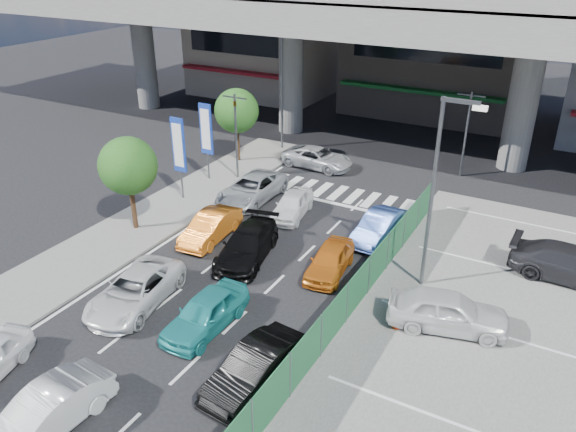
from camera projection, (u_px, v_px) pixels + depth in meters
The scene contains 29 objects.
ground at pixel (201, 311), 21.97m from camera, with size 120.00×120.00×0.00m, color black.
parking_lot at pixel (502, 373), 18.75m from camera, with size 12.00×28.00×0.06m, color #5C5C5A.
sidewalk_left at pixel (136, 228), 28.12m from camera, with size 4.00×30.00×0.12m, color #5C5C5A.
fence_run at pixel (335, 318), 20.06m from camera, with size 0.16×22.00×1.80m, color #1F5B33, non-canonical shape.
expressway at pixel (402, 15), 35.36m from camera, with size 64.00×14.00×10.75m.
building_west at pixel (266, 20), 51.13m from camera, with size 12.00×10.90×13.00m.
building_center at pixel (445, 18), 44.54m from camera, with size 14.00×10.90×15.00m.
traffic_light_left at pixel (235, 116), 32.34m from camera, with size 1.60×1.24×5.20m.
traffic_light_right at pixel (469, 113), 32.76m from camera, with size 1.60×1.24×5.20m.
street_lamp_right at pixel (438, 181), 21.46m from camera, with size 1.65×0.22×8.00m.
street_lamp_left at pixel (284, 80), 36.73m from camera, with size 1.65×0.22×8.00m.
signboard_near at pixel (179, 147), 30.01m from camera, with size 0.80×0.14×4.70m.
signboard_far at pixel (206, 131), 32.54m from camera, with size 0.80×0.14×4.70m.
tree_near at pixel (128, 166), 26.65m from camera, with size 2.80×2.80×4.80m.
tree_far at pixel (237, 111), 35.24m from camera, with size 2.80×2.80×4.80m.
hatch_white_back_mid at pixel (45, 413), 16.30m from camera, with size 1.46×4.19×1.38m, color silver.
sedan_white_mid_left at pixel (135, 290), 22.05m from camera, with size 2.21×4.79×1.33m, color silver.
taxi_teal_mid at pixel (205, 313), 20.69m from camera, with size 1.63×4.05×1.38m, color teal.
hatch_black_mid_right at pixel (256, 368), 18.02m from camera, with size 1.46×4.19×1.38m, color black.
taxi_orange_left at pixel (211, 227), 26.93m from camera, with size 1.39×3.99×1.32m, color orange.
sedan_black_mid at pixel (247, 245), 25.27m from camera, with size 1.93×4.76×1.38m, color black.
taxi_orange_right at pixel (330, 260), 24.19m from camera, with size 1.48×3.69×1.26m, color #CC6918.
wagon_silver_front_left at pixel (252, 189), 30.98m from camera, with size 2.29×4.97×1.38m, color #A7AAAF.
sedan_white_front_mid at pixel (292, 205), 29.24m from camera, with size 1.50×3.72×1.27m, color white.
kei_truck_front_right at pixel (379, 227), 26.94m from camera, with size 1.39×3.98×1.31m, color #557EEF.
crossing_wagon_silver at pixel (318, 158), 35.55m from camera, with size 2.08×4.52×1.26m, color #AEB0B6.
parked_sedan_white at pixel (448, 311), 20.59m from camera, with size 1.77×4.39×1.50m, color silver.
parked_sedan_dgrey at pixel (572, 265), 23.56m from camera, with size 2.04×5.02×1.46m, color #27272B.
traffic_cone at pixel (397, 320), 20.79m from camera, with size 0.33×0.33×0.64m, color red.
Camera 1 is at (11.73, -14.15, 13.04)m, focal length 35.00 mm.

